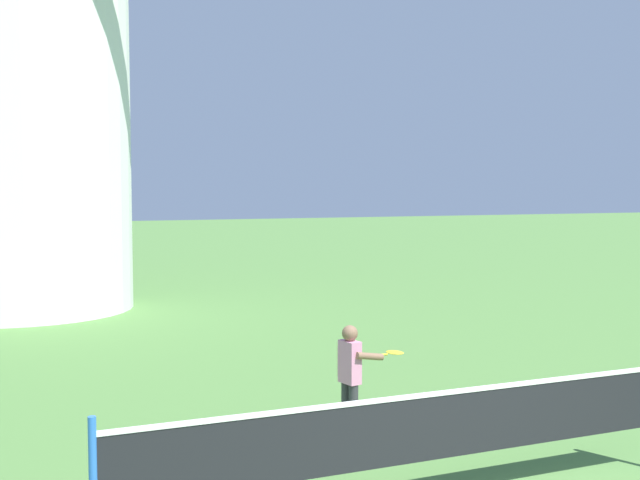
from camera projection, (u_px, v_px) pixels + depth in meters
name	position (u px, v px, depth m)	size (l,w,h in m)	color
tennis_net	(412.00, 430.00, 6.61)	(5.26, 0.06, 1.10)	blue
player_far	(352.00, 371.00, 8.79)	(0.75, 0.39, 1.19)	#333338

